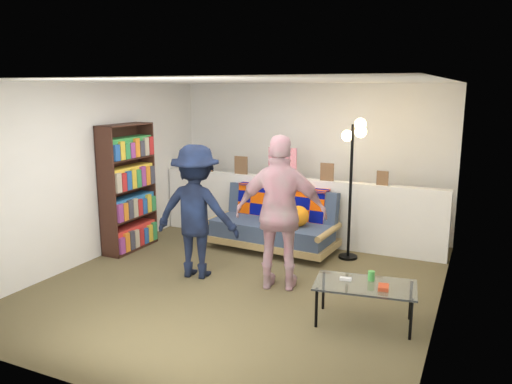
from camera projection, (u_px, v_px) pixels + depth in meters
ground at (242, 282)px, 6.11m from camera, size 5.00×5.00×0.00m
room_shell at (258, 142)px, 6.18m from camera, size 4.60×5.05×2.45m
half_wall_ledge at (295, 210)px, 7.60m from camera, size 4.45×0.15×1.00m
ledge_decor at (281, 166)px, 7.54m from camera, size 2.97×0.02×0.45m
futon_sofa at (275, 224)px, 7.29m from camera, size 1.91×1.01×0.79m
bookshelf at (128, 192)px, 7.21m from camera, size 0.31×0.92×1.83m
coffee_table at (366, 287)px, 4.96m from camera, size 1.06×0.68×0.52m
floor_lamp at (354, 161)px, 6.70m from camera, size 0.38×0.36×1.93m
person_left at (196, 212)px, 6.16m from camera, size 1.15×0.77×1.66m
person_right at (281, 213)px, 5.76m from camera, size 1.14×0.68×1.82m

